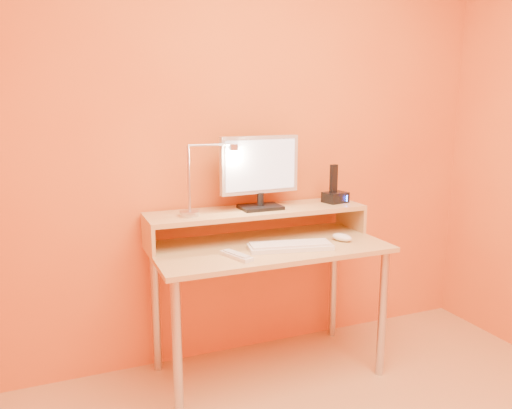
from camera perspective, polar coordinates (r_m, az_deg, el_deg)
name	(u,v)px	position (r m, az deg, el deg)	size (l,w,h in m)	color
wall_back	(246,138)	(2.76, -1.17, 7.69)	(3.00, 0.04, 2.50)	orange
desk_leg_fl	(177,352)	(2.32, -9.08, -16.54)	(0.04, 0.04, 0.69)	#B7B7C2
desk_leg_fr	(382,314)	(2.75, 14.40, -12.15)	(0.04, 0.04, 0.69)	#B7B7C2
desk_leg_bl	(156,310)	(2.76, -11.50, -11.88)	(0.04, 0.04, 0.69)	#B7B7C2
desk_leg_br	(333,283)	(3.13, 8.93, -8.94)	(0.04, 0.04, 0.69)	#B7B7C2
desk_lower	(268,247)	(2.56, 1.45, -4.94)	(1.20, 0.60, 0.03)	tan
shelf_riser_left	(148,236)	(2.52, -12.38, -3.61)	(0.02, 0.30, 0.14)	tan
shelf_riser_right	(350,217)	(2.95, 10.87, -1.38)	(0.02, 0.30, 0.14)	tan
desk_shelf	(257,211)	(2.66, 0.17, -0.78)	(1.20, 0.30, 0.03)	tan
monitor_foot	(260,207)	(2.66, 0.51, -0.30)	(0.22, 0.16, 0.02)	black
monitor_neck	(260,199)	(2.65, 0.51, 0.63)	(0.04, 0.04, 0.07)	black
monitor_panel	(260,165)	(2.63, 0.43, 4.62)	(0.45, 0.04, 0.31)	#B5B5B6
monitor_back	(258,164)	(2.65, 0.24, 4.68)	(0.40, 0.01, 0.26)	black
monitor_screen	(261,165)	(2.62, 0.59, 4.58)	(0.41, 0.00, 0.27)	silver
lamp_base	(190,214)	(2.51, -7.68, -1.05)	(0.10, 0.10, 0.03)	#B7B7C2
lamp_post	(189,179)	(2.48, -7.78, 2.96)	(0.01, 0.01, 0.33)	#B7B7C2
lamp_arm	(211,145)	(2.49, -5.19, 6.89)	(0.01, 0.01, 0.24)	#B7B7C2
lamp_head	(234,147)	(2.53, -2.57, 6.65)	(0.04, 0.04, 0.03)	#B7B7C2
lamp_bulb	(234,150)	(2.53, -2.57, 6.29)	(0.03, 0.03, 0.00)	#FFEAC6
phone_dock	(335,197)	(2.87, 9.16, 0.82)	(0.13, 0.10, 0.06)	black
phone_handset	(334,179)	(2.84, 8.97, 2.99)	(0.04, 0.03, 0.16)	black
phone_led	(347,198)	(2.85, 10.46, 0.71)	(0.01, 0.00, 0.04)	blue
keyboard	(290,247)	(2.49, 4.00, -4.91)	(0.42, 0.13, 0.02)	silver
mouse	(342,237)	(2.66, 9.91, -3.76)	(0.07, 0.12, 0.04)	white
remote_control	(237,256)	(2.35, -2.27, -5.96)	(0.05, 0.19, 0.02)	silver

